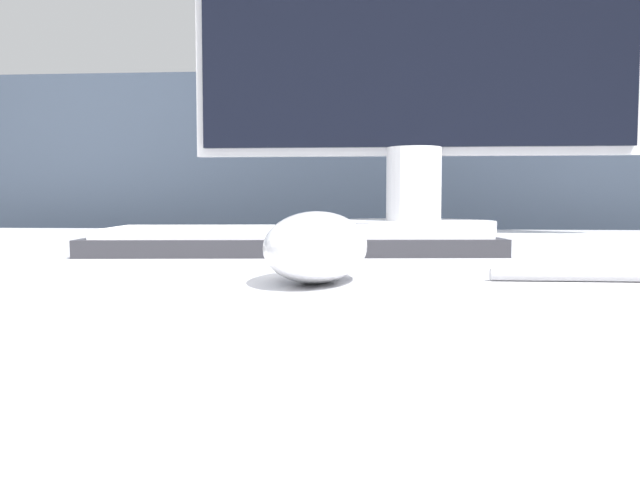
# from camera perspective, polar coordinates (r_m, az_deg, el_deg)

# --- Properties ---
(partition_panel) EXTENTS (5.00, 0.03, 1.07)m
(partition_panel) POSITION_cam_1_polar(r_m,az_deg,el_deg) (1.25, -0.18, -9.62)
(partition_panel) COLOR #333D4C
(partition_panel) RESTS_ON ground_plane
(computer_mouse_near) EXTENTS (0.08, 0.11, 0.04)m
(computer_mouse_near) POSITION_cam_1_polar(r_m,az_deg,el_deg) (0.39, -0.33, -0.62)
(computer_mouse_near) COLOR silver
(computer_mouse_near) RESTS_ON desk
(keyboard) EXTENTS (0.40, 0.18, 0.02)m
(keyboard) POSITION_cam_1_polar(r_m,az_deg,el_deg) (0.62, -2.40, 0.00)
(keyboard) COLOR #28282D
(keyboard) RESTS_ON desk
(monitor) EXTENTS (0.65, 0.24, 0.52)m
(monitor) POSITION_cam_1_polar(r_m,az_deg,el_deg) (0.96, 8.68, 16.93)
(monitor) COLOR silver
(monitor) RESTS_ON desk
(pen) EXTENTS (0.14, 0.01, 0.01)m
(pen) POSITION_cam_1_polar(r_m,az_deg,el_deg) (0.43, 24.46, -2.98)
(pen) COLOR #99999E
(pen) RESTS_ON desk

